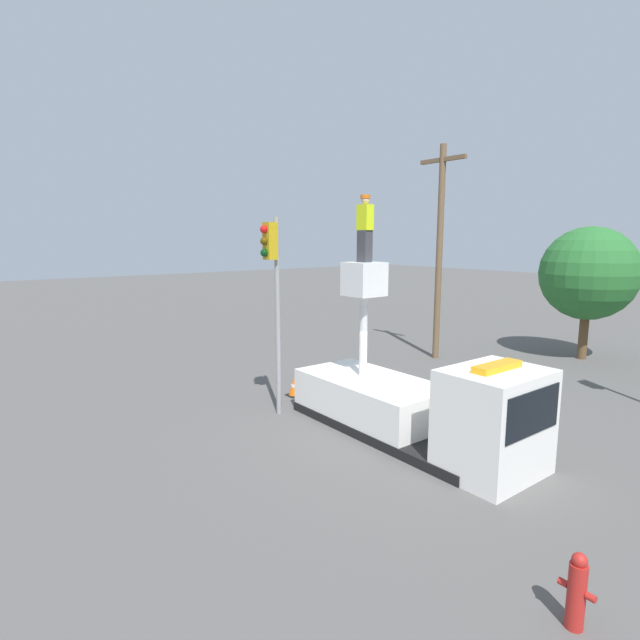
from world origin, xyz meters
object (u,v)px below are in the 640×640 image
(worker, at_px, (365,229))
(utility_pole, at_px, (440,246))
(fire_hydrant, at_px, (577,591))
(traffic_cone_rear, at_px, (294,387))
(tree_right_bg, at_px, (589,274))
(bucket_truck, at_px, (411,406))
(traffic_light_pole, at_px, (273,277))

(worker, distance_m, utility_pole, 8.11)
(utility_pole, bearing_deg, fire_hydrant, -43.51)
(traffic_cone_rear, height_order, tree_right_bg, tree_right_bg)
(bucket_truck, height_order, utility_pole, utility_pole)
(worker, xyz_separation_m, fire_hydrant, (7.32, -2.94, -4.72))
(bucket_truck, height_order, traffic_cone_rear, bucket_truck)
(tree_right_bg, height_order, utility_pole, utility_pole)
(fire_hydrant, height_order, traffic_cone_rear, fire_hydrant)
(worker, relative_size, utility_pole, 0.20)
(bucket_truck, relative_size, tree_right_bg, 1.23)
(utility_pole, bearing_deg, tree_right_bg, 51.08)
(bucket_truck, xyz_separation_m, utility_pole, (-5.27, 7.31, 3.81))
(traffic_cone_rear, xyz_separation_m, utility_pole, (-0.61, 7.66, 4.38))
(utility_pole, bearing_deg, worker, -64.60)
(tree_right_bg, xyz_separation_m, utility_pole, (-3.83, -4.75, 1.10))
(bucket_truck, distance_m, traffic_cone_rear, 4.71)
(worker, bearing_deg, fire_hydrant, -21.87)
(traffic_light_pole, xyz_separation_m, fire_hydrant, (9.10, -1.18, -3.41))
(bucket_truck, bearing_deg, fire_hydrant, -28.02)
(traffic_light_pole, relative_size, utility_pole, 0.64)
(worker, bearing_deg, traffic_cone_rear, -173.04)
(traffic_light_pole, distance_m, fire_hydrant, 9.79)
(traffic_cone_rear, bearing_deg, bucket_truck, 4.29)
(traffic_cone_rear, relative_size, utility_pole, 0.07)
(bucket_truck, distance_m, tree_right_bg, 12.44)
(traffic_light_pole, bearing_deg, worker, 44.83)
(fire_hydrant, xyz_separation_m, tree_right_bg, (-6.96, 15.00, 3.04))
(traffic_light_pole, relative_size, traffic_cone_rear, 9.19)
(traffic_light_pole, distance_m, utility_pole, 9.26)
(tree_right_bg, bearing_deg, fire_hydrant, -65.10)
(traffic_cone_rear, distance_m, tree_right_bg, 13.23)
(fire_hydrant, distance_m, tree_right_bg, 16.81)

